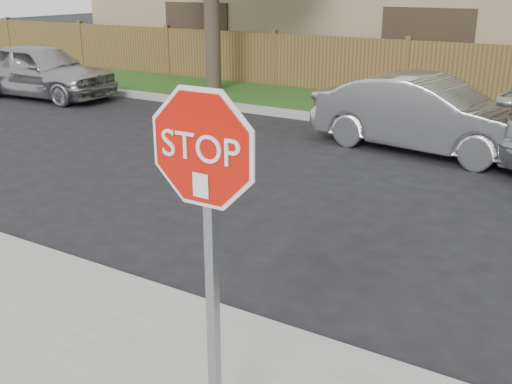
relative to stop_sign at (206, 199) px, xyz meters
The scene contains 4 objects.
ground 2.60m from the stop_sign, 53.27° to the left, with size 90.00×90.00×0.00m, color black.
stop_sign is the anchor object (origin of this frame).
sedan_far_left 14.28m from the stop_sign, 144.39° to the left, with size 1.74×4.32×1.47m, color #A1A1A5.
sedan_left 8.45m from the stop_sign, 96.84° to the left, with size 1.48×4.26×1.40m, color #A5A6AA.
Camera 1 is at (0.91, -4.19, 3.07)m, focal length 42.00 mm.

